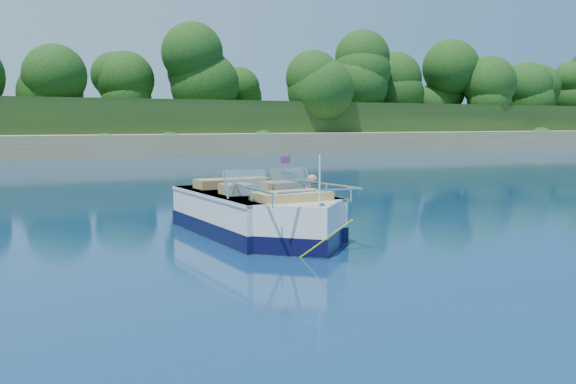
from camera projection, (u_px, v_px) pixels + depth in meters
name	position (u px, v px, depth m)	size (l,w,h in m)	color
ground	(438.00, 265.00, 10.40)	(160.00, 160.00, 0.00)	#091D42
shoreline	(25.00, 136.00, 66.38)	(170.00, 59.00, 6.00)	#8B7251
treeline	(56.00, 77.00, 45.89)	(150.00, 7.12, 8.19)	#311C10
motorboat	(261.00, 217.00, 13.01)	(2.20, 5.97, 1.99)	white
tow_tube	(308.00, 218.00, 14.88)	(1.36, 1.36, 0.32)	#E39F0D
boy	(308.00, 222.00, 14.89)	(0.56, 0.37, 1.53)	tan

